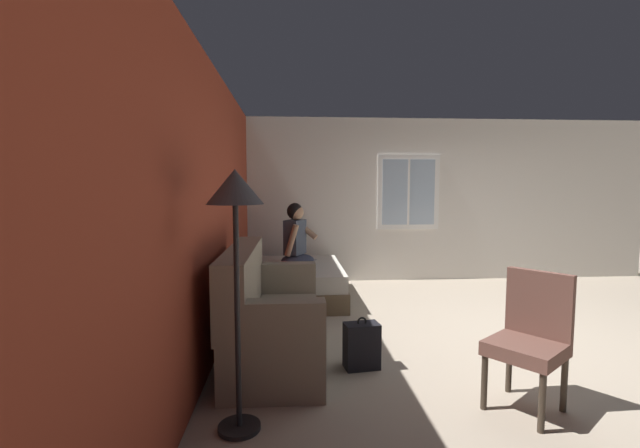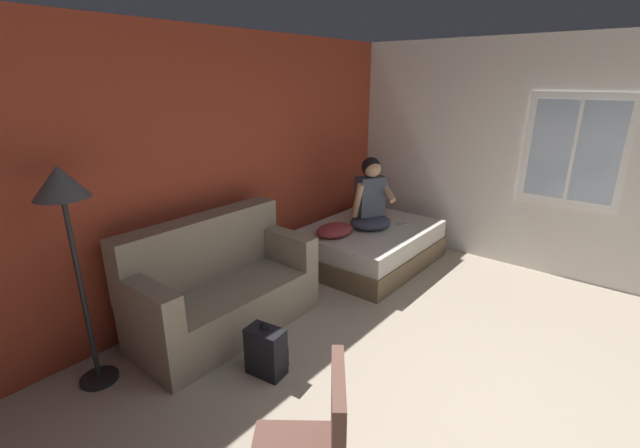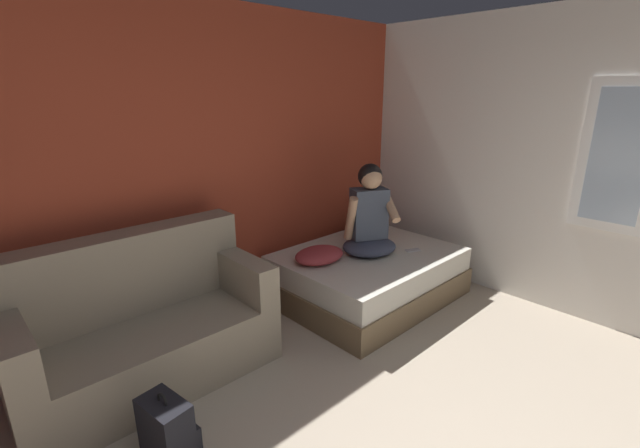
% 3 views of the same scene
% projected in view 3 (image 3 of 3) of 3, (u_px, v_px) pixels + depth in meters
% --- Properties ---
extents(wall_back_accent, '(10.71, 0.16, 2.70)m').
position_uv_depth(wall_back_accent, '(143.00, 177.00, 3.35)').
color(wall_back_accent, '#993823').
rests_on(wall_back_accent, ground).
extents(bed, '(1.71, 1.33, 0.48)m').
position_uv_depth(bed, '(368.00, 275.00, 4.26)').
color(bed, brown).
rests_on(bed, ground).
extents(couch, '(1.71, 0.84, 1.04)m').
position_uv_depth(couch, '(144.00, 328.00, 3.02)').
color(couch, gray).
rests_on(couch, ground).
extents(person_seated, '(0.66, 0.63, 0.88)m').
position_uv_depth(person_seated, '(369.00, 218.00, 4.05)').
color(person_seated, '#383D51').
rests_on(person_seated, bed).
extents(backpack, '(0.27, 0.32, 0.46)m').
position_uv_depth(backpack, '(168.00, 432.00, 2.36)').
color(backpack, black).
rests_on(backpack, ground).
extents(throw_pillow, '(0.52, 0.41, 0.14)m').
position_uv_depth(throw_pillow, '(319.00, 255.00, 3.93)').
color(throw_pillow, '#993338').
rests_on(throw_pillow, bed).
extents(cell_phone, '(0.16, 0.12, 0.01)m').
position_uv_depth(cell_phone, '(413.00, 250.00, 4.23)').
color(cell_phone, '#B7B7BC').
rests_on(cell_phone, bed).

